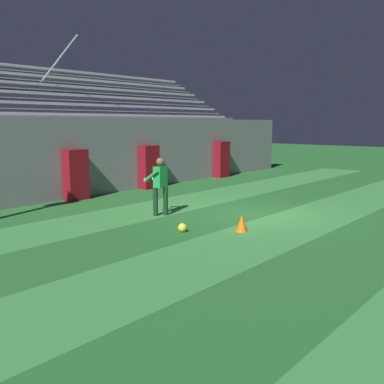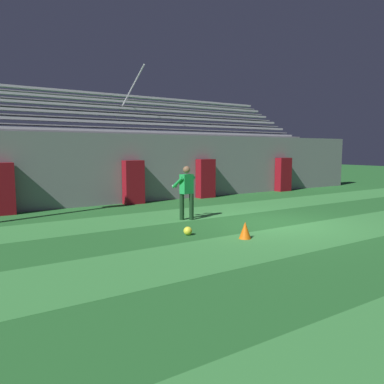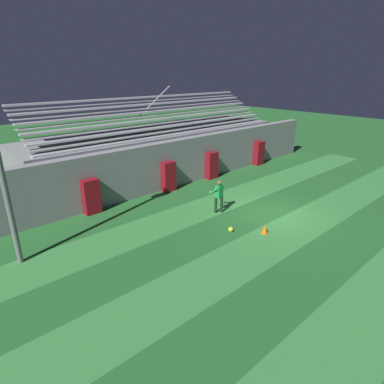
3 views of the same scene
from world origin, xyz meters
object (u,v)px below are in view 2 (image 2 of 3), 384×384
(padding_pillar_far_right, at_px, (283,174))
(traffic_cone, at_px, (245,230))
(padding_pillar_gate_right, at_px, (206,178))
(padding_pillar_gate_left, at_px, (133,182))
(padding_pillar_far_left, at_px, (1,189))
(goalkeeper, at_px, (186,189))
(soccer_ball, at_px, (188,231))

(padding_pillar_far_right, relative_size, traffic_cone, 4.15)
(padding_pillar_gate_right, bearing_deg, traffic_cone, -118.07)
(padding_pillar_gate_left, height_order, padding_pillar_far_right, same)
(padding_pillar_far_left, height_order, padding_pillar_far_right, same)
(goalkeeper, bearing_deg, padding_pillar_far_right, 25.41)
(padding_pillar_gate_right, height_order, goalkeeper, padding_pillar_gate_right)
(goalkeeper, relative_size, soccer_ball, 7.59)
(padding_pillar_far_left, xyz_separation_m, soccer_ball, (3.60, -5.88, -0.76))
(padding_pillar_gate_right, relative_size, padding_pillar_far_left, 1.00)
(padding_pillar_far_right, bearing_deg, soccer_ball, -148.69)
(padding_pillar_far_left, xyz_separation_m, padding_pillar_far_right, (13.27, 0.00, 0.00))
(padding_pillar_far_left, xyz_separation_m, goalkeeper, (4.69, -4.07, 0.08))
(padding_pillar_gate_right, relative_size, traffic_cone, 4.15)
(padding_pillar_gate_right, xyz_separation_m, goalkeeper, (-3.60, -4.07, 0.08))
(padding_pillar_far_right, bearing_deg, traffic_cone, -141.30)
(padding_pillar_far_right, distance_m, soccer_ball, 11.34)
(padding_pillar_far_right, bearing_deg, padding_pillar_gate_right, 180.00)
(padding_pillar_gate_left, xyz_separation_m, goalkeeper, (-0.06, -4.07, 0.08))
(padding_pillar_gate_left, xyz_separation_m, soccer_ball, (-1.15, -5.88, -0.76))
(soccer_ball, bearing_deg, padding_pillar_gate_left, 78.91)
(padding_pillar_far_right, height_order, goalkeeper, padding_pillar_far_right)
(padding_pillar_far_right, relative_size, goalkeeper, 1.04)
(goalkeeper, distance_m, soccer_ball, 2.27)
(padding_pillar_far_left, bearing_deg, traffic_cone, -56.67)
(goalkeeper, bearing_deg, traffic_cone, -92.30)
(padding_pillar_far_left, relative_size, goalkeeper, 1.04)
(padding_pillar_far_left, distance_m, traffic_cone, 8.36)
(padding_pillar_gate_right, distance_m, padding_pillar_far_left, 8.29)
(soccer_ball, bearing_deg, traffic_cone, -48.05)
(padding_pillar_gate_right, relative_size, goalkeeper, 1.04)
(goalkeeper, xyz_separation_m, traffic_cone, (-0.12, -2.89, -0.74))
(padding_pillar_gate_right, bearing_deg, padding_pillar_far_left, 180.00)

